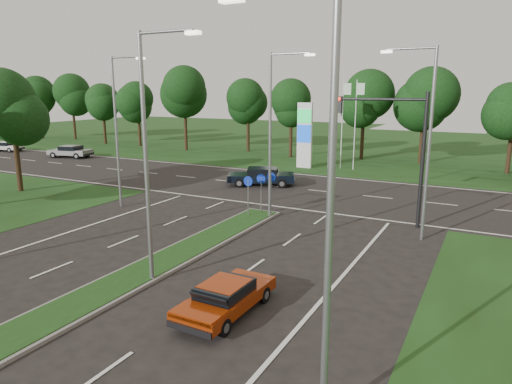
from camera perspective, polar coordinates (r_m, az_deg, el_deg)
The scene contains 17 objects.
verge_far at distance 62.85m, azimuth 17.03°, elevation 5.55°, with size 160.00×50.00×0.02m, color #1A3311.
cross_road at distance 33.29m, azimuth 6.57°, elevation 0.25°, with size 160.00×12.00×0.02m, color black.
median_kerb at distance 17.14m, azimuth -19.37°, elevation -12.19°, with size 2.00×26.00×0.12m, color slate.
streetlight_median_near at distance 16.49m, azimuth -13.16°, elevation 5.43°, with size 2.53×0.22×9.00m.
streetlight_median_far at distance 24.88m, azimuth 2.20°, elevation 8.02°, with size 2.53×0.22×9.00m.
streetlight_left_far at distance 28.64m, azimuth -16.83°, elevation 8.09°, with size 2.53×0.22×9.00m.
streetlight_right_far at distance 22.62m, azimuth 20.42°, elevation 6.81°, with size 2.53×0.22×9.00m.
streetlight_right_near at distance 9.06m, azimuth 8.13°, elevation 0.03°, with size 2.53×0.22×9.00m.
traffic_signal at distance 24.88m, azimuth 17.29°, elevation 6.49°, with size 5.10×0.42×7.00m.
median_signs at distance 26.15m, azimuth 0.54°, elevation 0.80°, with size 1.16×1.76×2.38m.
gas_pylon at distance 42.52m, azimuth 6.39°, elevation 7.27°, with size 5.80×1.26×8.00m.
tree_left_far at distance 35.94m, azimuth -28.16°, elevation 9.61°, with size 5.20×5.20×8.86m.
treeline_far at distance 47.72m, azimuth 14.08°, elevation 11.91°, with size 6.00×6.00×9.90m.
red_sedan at distance 15.02m, azimuth -3.78°, elevation -12.90°, with size 1.68×3.95×1.08m.
navy_sedan at distance 34.52m, azimuth 0.68°, elevation 2.00°, with size 5.33×3.89×1.36m.
far_car_a at distance 53.13m, azimuth -22.20°, elevation 4.74°, with size 4.82×2.86×1.30m.
far_car_b at distance 62.02m, azimuth -28.84°, elevation 5.03°, with size 4.26×2.59×1.14m.
Camera 1 is at (11.77, -6.34, 7.01)m, focal length 32.00 mm.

